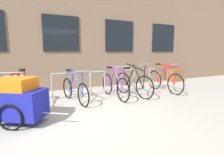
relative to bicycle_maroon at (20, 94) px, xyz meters
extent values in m
plane|color=#9E998E|center=(1.37, -1.37, -0.38)|extent=(42.00, 42.00, 0.00)
cube|color=#7A604C|center=(1.37, 4.78, 2.94)|extent=(28.00, 5.90, 6.65)
cube|color=black|center=(1.37, 1.81, 1.72)|extent=(1.30, 0.04, 1.28)
cube|color=black|center=(3.77, 1.81, 1.72)|extent=(1.30, 0.04, 1.28)
cube|color=black|center=(6.17, 1.81, 1.72)|extent=(1.30, 0.04, 1.28)
cylinder|color=gray|center=(-0.38, 0.53, 0.01)|extent=(0.05, 0.05, 0.79)
cylinder|color=gray|center=(0.13, 0.53, 0.01)|extent=(0.05, 0.05, 0.79)
cylinder|color=gray|center=(-0.12, 0.53, 0.41)|extent=(0.51, 0.05, 0.05)
cylinder|color=gray|center=(0.82, 0.53, 0.01)|extent=(0.05, 0.05, 0.79)
cylinder|color=gray|center=(1.33, 0.53, 0.01)|extent=(0.05, 0.05, 0.79)
cylinder|color=gray|center=(1.08, 0.53, 0.41)|extent=(0.51, 0.05, 0.05)
cylinder|color=gray|center=(2.02, 0.53, 0.01)|extent=(0.05, 0.05, 0.79)
cylinder|color=gray|center=(2.53, 0.53, 0.01)|extent=(0.05, 0.05, 0.79)
cylinder|color=gray|center=(2.28, 0.53, 0.41)|extent=(0.51, 0.05, 0.05)
cylinder|color=gray|center=(3.22, 0.53, 0.01)|extent=(0.05, 0.05, 0.79)
cylinder|color=gray|center=(3.73, 0.53, 0.01)|extent=(0.05, 0.05, 0.79)
cylinder|color=gray|center=(3.48, 0.53, 0.41)|extent=(0.51, 0.05, 0.05)
cylinder|color=gray|center=(4.42, 0.53, 0.01)|extent=(0.05, 0.05, 0.79)
cylinder|color=gray|center=(4.93, 0.53, 0.01)|extent=(0.05, 0.05, 0.79)
cylinder|color=gray|center=(4.68, 0.53, 0.41)|extent=(0.51, 0.05, 0.05)
torus|color=black|center=(0.12, 0.52, -0.06)|extent=(0.19, 0.68, 0.69)
torus|color=black|center=(-0.12, -0.53, -0.06)|extent=(0.19, 0.68, 0.69)
cylinder|color=maroon|center=(-0.06, -0.24, 0.24)|extent=(0.15, 0.51, 0.70)
cylinder|color=maroon|center=(0.04, 0.17, 0.22)|extent=(0.12, 0.39, 0.67)
cylinder|color=maroon|center=(-0.02, -0.07, 0.56)|extent=(0.23, 0.83, 0.06)
cylinder|color=maroon|center=(0.06, 0.26, -0.08)|extent=(0.14, 0.53, 0.07)
cylinder|color=maroon|center=(0.10, 0.43, 0.25)|extent=(0.07, 0.20, 0.62)
cylinder|color=maroon|center=(-0.12, -0.50, 0.26)|extent=(0.04, 0.08, 0.64)
cube|color=black|center=(0.08, 0.35, 0.58)|extent=(0.14, 0.22, 0.06)
cylinder|color=gray|center=(-0.11, -0.48, 0.61)|extent=(0.43, 0.12, 0.03)
torus|color=black|center=(4.67, 0.52, -0.03)|extent=(0.06, 0.74, 0.74)
torus|color=black|center=(4.70, -0.54, -0.03)|extent=(0.06, 0.74, 0.74)
cylinder|color=red|center=(4.69, -0.25, 0.27)|extent=(0.05, 0.51, 0.72)
cylinder|color=red|center=(4.68, 0.16, 0.24)|extent=(0.05, 0.38, 0.67)
cylinder|color=red|center=(4.69, -0.08, 0.59)|extent=(0.06, 0.83, 0.08)
cylinder|color=red|center=(4.68, 0.25, -0.06)|extent=(0.04, 0.53, 0.08)
cylinder|color=red|center=(4.67, 0.43, 0.27)|extent=(0.03, 0.20, 0.61)
cylinder|color=red|center=(4.70, -0.51, 0.29)|extent=(0.03, 0.08, 0.65)
cube|color=black|center=(4.68, 0.34, 0.60)|extent=(0.11, 0.20, 0.06)
cylinder|color=gray|center=(4.70, -0.49, 0.65)|extent=(0.44, 0.04, 0.03)
torus|color=black|center=(2.63, 0.52, -0.04)|extent=(0.06, 0.72, 0.72)
torus|color=black|center=(2.65, -0.54, -0.04)|extent=(0.06, 0.72, 0.72)
cylinder|color=#722D99|center=(2.65, -0.25, 0.26)|extent=(0.05, 0.51, 0.72)
cylinder|color=#722D99|center=(2.64, 0.16, 0.22)|extent=(0.05, 0.38, 0.64)
cylinder|color=#722D99|center=(2.64, -0.07, 0.57)|extent=(0.06, 0.83, 0.12)
cylinder|color=#722D99|center=(2.63, 0.25, -0.07)|extent=(0.04, 0.53, 0.08)
cylinder|color=#722D99|center=(2.63, 0.43, 0.24)|extent=(0.03, 0.20, 0.58)
cylinder|color=#722D99|center=(2.65, -0.51, 0.28)|extent=(0.03, 0.08, 0.65)
cube|color=black|center=(2.63, 0.34, 0.56)|extent=(0.11, 0.20, 0.06)
cylinder|color=gray|center=(2.65, -0.49, 0.64)|extent=(0.44, 0.04, 0.03)
torus|color=black|center=(1.29, 0.59, -0.07)|extent=(0.17, 0.65, 0.66)
torus|color=black|center=(1.50, -0.46, -0.07)|extent=(0.17, 0.65, 0.66)
cylinder|color=#233893|center=(1.44, -0.18, 0.20)|extent=(0.14, 0.51, 0.66)
cylinder|color=#233893|center=(1.36, 0.24, 0.18)|extent=(0.11, 0.39, 0.62)
cylinder|color=#233893|center=(1.40, 0.00, 0.50)|extent=(0.20, 0.83, 0.07)
cylinder|color=#233893|center=(1.34, 0.32, -0.10)|extent=(0.13, 0.53, 0.07)
cylinder|color=#233893|center=(1.30, 0.50, 0.20)|extent=(0.06, 0.20, 0.56)
cylinder|color=#233893|center=(1.49, -0.44, 0.22)|extent=(0.04, 0.08, 0.60)
cube|color=black|center=(1.32, 0.41, 0.51)|extent=(0.14, 0.22, 0.06)
cylinder|color=gray|center=(1.49, -0.41, 0.55)|extent=(0.44, 0.11, 0.03)
torus|color=black|center=(3.21, 0.45, -0.03)|extent=(0.19, 0.74, 0.75)
torus|color=black|center=(3.41, -0.55, -0.03)|extent=(0.19, 0.74, 0.75)
cylinder|color=black|center=(3.36, -0.27, 0.29)|extent=(0.13, 0.49, 0.76)
cylinder|color=black|center=(3.28, 0.11, 0.20)|extent=(0.11, 0.36, 0.58)
cylinder|color=black|center=(3.33, -0.11, 0.57)|extent=(0.19, 0.79, 0.21)
cylinder|color=black|center=(3.26, 0.20, -0.05)|extent=(0.13, 0.51, 0.08)
cylinder|color=black|center=(3.23, 0.36, 0.23)|extent=(0.06, 0.20, 0.52)
cylinder|color=black|center=(3.41, -0.52, 0.32)|extent=(0.04, 0.08, 0.69)
cube|color=black|center=(3.25, 0.27, 0.52)|extent=(0.14, 0.22, 0.06)
cylinder|color=gray|center=(3.40, -0.50, 0.69)|extent=(0.44, 0.11, 0.03)
cube|color=navy|center=(0.07, -0.99, 0.03)|extent=(1.08, 1.00, 0.56)
cube|color=orange|center=(-0.01, -0.94, 0.43)|extent=(0.88, 0.85, 0.24)
torus|color=black|center=(0.25, -0.71, -0.14)|extent=(0.46, 0.32, 0.52)
torus|color=black|center=(-0.11, -1.26, -0.14)|extent=(0.46, 0.32, 0.52)
cylinder|color=gray|center=(0.67, -1.39, -0.14)|extent=(0.48, 0.33, 0.03)
cube|color=brown|center=(6.73, 1.48, -0.08)|extent=(0.70, 0.44, 0.60)
camera|label=1|loc=(0.30, -4.75, 1.05)|focal=27.31mm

